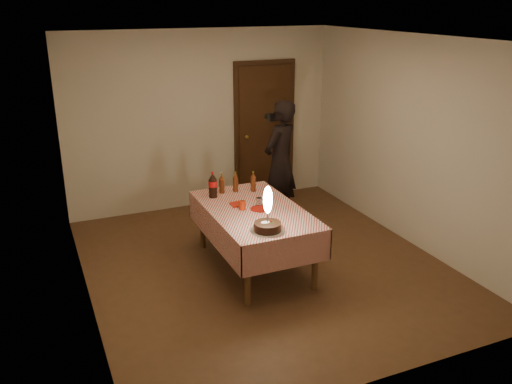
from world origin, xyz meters
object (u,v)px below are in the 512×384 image
at_px(birthday_cake, 268,220).
at_px(amber_bottle_left, 222,184).
at_px(red_plate, 260,209).
at_px(red_cup, 242,205).
at_px(dining_table, 254,217).
at_px(photographer, 280,161).
at_px(clear_cup, 259,201).
at_px(cola_bottle, 213,185).
at_px(amber_bottle_right, 253,182).
at_px(amber_bottle_mid, 235,182).

bearing_deg(birthday_cake, amber_bottle_left, 91.59).
xyz_separation_m(red_plate, red_cup, (-0.19, 0.07, 0.05)).
relative_size(dining_table, red_cup, 17.20).
bearing_deg(amber_bottle_left, photographer, 29.11).
xyz_separation_m(red_cup, amber_bottle_left, (-0.02, 0.61, 0.07)).
xyz_separation_m(dining_table, red_plate, (0.05, -0.04, 0.10)).
xyz_separation_m(clear_cup, cola_bottle, (-0.40, 0.47, 0.11)).
distance_m(red_cup, amber_bottle_right, 0.64).
xyz_separation_m(birthday_cake, clear_cup, (0.22, 0.71, -0.07)).
relative_size(amber_bottle_right, photographer, 0.15).
distance_m(amber_bottle_right, photographer, 0.99).
xyz_separation_m(red_plate, amber_bottle_right, (0.17, 0.60, 0.11)).
bearing_deg(amber_bottle_right, dining_table, -112.04).
bearing_deg(amber_bottle_right, cola_bottle, -179.10).
xyz_separation_m(dining_table, photographer, (0.93, 1.25, 0.22)).
xyz_separation_m(clear_cup, photographer, (0.84, 1.17, 0.08)).
distance_m(red_plate, cola_bottle, 0.70).
relative_size(cola_bottle, amber_bottle_left, 1.25).
bearing_deg(cola_bottle, clear_cup, -49.48).
bearing_deg(amber_bottle_right, amber_bottle_left, 167.12).
bearing_deg(amber_bottle_mid, red_plate, -87.02).
relative_size(cola_bottle, amber_bottle_mid, 1.25).
height_order(clear_cup, amber_bottle_mid, amber_bottle_mid).
xyz_separation_m(amber_bottle_left, amber_bottle_mid, (0.17, -0.01, 0.00)).
relative_size(birthday_cake, red_plate, 2.21).
relative_size(dining_table, cola_bottle, 5.42).
bearing_deg(photographer, amber_bottle_mid, -145.82).
xyz_separation_m(amber_bottle_right, photographer, (0.71, 0.69, 0.00)).
height_order(red_cup, amber_bottle_right, amber_bottle_right).
height_order(red_cup, amber_bottle_left, amber_bottle_left).
distance_m(birthday_cake, amber_bottle_right, 1.23).
relative_size(clear_cup, photographer, 0.05).
distance_m(dining_table, red_plate, 0.12).
bearing_deg(birthday_cake, red_cup, 91.13).
distance_m(red_plate, amber_bottle_left, 0.72).
bearing_deg(amber_bottle_left, red_cup, -87.91).
relative_size(clear_cup, cola_bottle, 0.28).
xyz_separation_m(dining_table, amber_bottle_left, (-0.16, 0.64, 0.22)).
xyz_separation_m(red_plate, amber_bottle_left, (-0.21, 0.68, 0.11)).
bearing_deg(dining_table, photographer, 53.26).
distance_m(red_cup, photographer, 1.62).
height_order(amber_bottle_left, photographer, photographer).
height_order(dining_table, amber_bottle_right, amber_bottle_right).
distance_m(cola_bottle, amber_bottle_mid, 0.33).
xyz_separation_m(dining_table, amber_bottle_right, (0.22, 0.55, 0.22)).
relative_size(red_plate, clear_cup, 2.44).
xyz_separation_m(red_cup, amber_bottle_mid, (0.15, 0.60, 0.07)).
relative_size(red_cup, photographer, 0.06).
bearing_deg(amber_bottle_mid, photographer, 34.18).
xyz_separation_m(clear_cup, amber_bottle_mid, (-0.08, 0.55, 0.07)).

